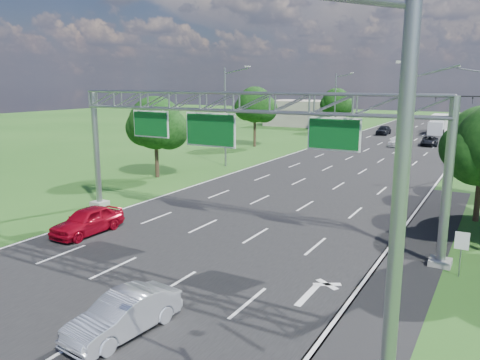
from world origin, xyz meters
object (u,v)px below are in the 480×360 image
Objects in this scene: box_truck at (439,124)px; traffic_signal at (461,106)px; silver_sedan at (124,314)px; regulatory_sign at (462,245)px; sign_gantry at (238,113)px; red_coupe at (88,221)px.

traffic_signal is at bearing -70.11° from box_truck.
traffic_signal reaches higher than box_truck.
traffic_signal is 65.43m from silver_sedan.
silver_sedan is at bearing -131.07° from regulatory_sign.
silver_sedan is (2.41, -12.11, -6.17)m from sign_gantry.
box_truck is (10.31, 68.49, 0.73)m from red_coupe.
box_truck is at bearing 97.87° from regulatory_sign.
regulatory_sign is at bearing 11.48° from red_coupe.
red_coupe is at bearing -145.58° from sign_gantry.
red_coupe is (-7.16, -4.91, -6.12)m from sign_gantry.
sign_gantry is 10.62m from red_coupe.
silver_sedan is at bearing -36.90° from red_coupe.
sign_gantry reaches higher than red_coupe.
regulatory_sign is 65.22m from box_truck.
box_truck reaches higher than red_coupe.
sign_gantry reaches higher than box_truck.
traffic_signal is (7.15, 53.00, -1.72)m from sign_gantry.
red_coupe is 69.27m from box_truck.
red_coupe is 1.04× the size of silver_sedan.
box_truck is (-8.92, 64.60, -0.00)m from regulatory_sign.
regulatory_sign is 19.64m from red_coupe.
traffic_signal reaches higher than red_coupe.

